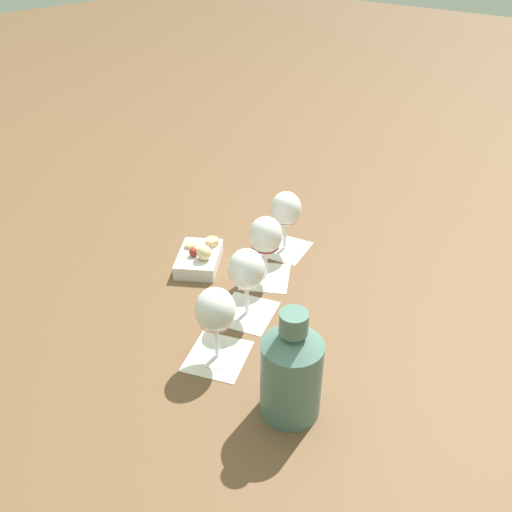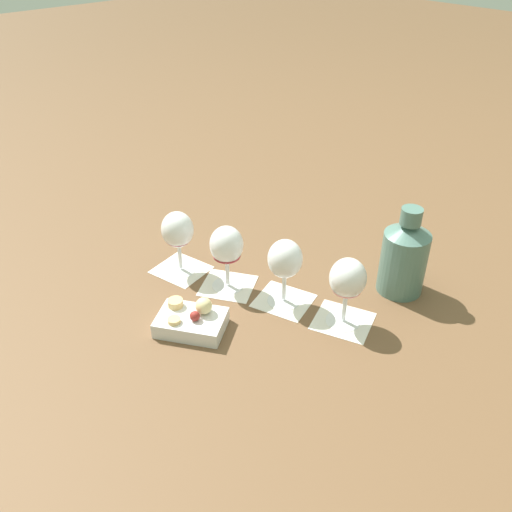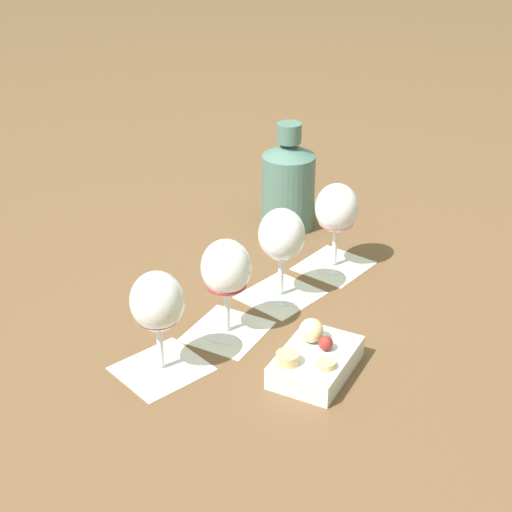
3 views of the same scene
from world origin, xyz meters
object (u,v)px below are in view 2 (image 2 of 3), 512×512
object	(u,v)px
wine_glass_0	(347,282)
ceramic_vase	(404,256)
snack_dish	(190,320)
wine_glass_2	(227,248)
wine_glass_3	(178,233)
wine_glass_1	(285,262)

from	to	relation	value
wine_glass_0	ceramic_vase	distance (m)	0.19
ceramic_vase	snack_dish	size ratio (longest dim) A/B	1.25
wine_glass_2	ceramic_vase	size ratio (longest dim) A/B	0.74
snack_dish	wine_glass_3	bearing A→B (deg)	-30.41
wine_glass_0	wine_glass_3	bearing A→B (deg)	19.91
wine_glass_2	wine_glass_3	xyz separation A→B (m)	(0.13, 0.04, -0.00)
wine_glass_1	wine_glass_2	world-z (taller)	same
ceramic_vase	snack_dish	bearing A→B (deg)	63.57
wine_glass_1	wine_glass_0	bearing A→B (deg)	-162.14
wine_glass_0	snack_dish	distance (m)	0.33
wine_glass_1	wine_glass_3	bearing A→B (deg)	20.99
wine_glass_1	wine_glass_3	xyz separation A→B (m)	(0.26, 0.10, -0.00)
wine_glass_0	ceramic_vase	bearing A→B (deg)	-93.80
wine_glass_0	wine_glass_1	xyz separation A→B (m)	(0.14, 0.04, 0.00)
wine_glass_2	ceramic_vase	xyz separation A→B (m)	(-0.28, -0.28, -0.01)
wine_glass_3	wine_glass_2	bearing A→B (deg)	-161.70
wine_glass_0	ceramic_vase	xyz separation A→B (m)	(-0.01, -0.18, -0.01)
snack_dish	wine_glass_2	bearing A→B (deg)	-68.55
wine_glass_1	wine_glass_2	bearing A→B (deg)	23.56
wine_glass_2	wine_glass_3	distance (m)	0.13
snack_dish	wine_glass_0	bearing A→B (deg)	-129.10
wine_glass_0	wine_glass_1	size ratio (longest dim) A/B	1.00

